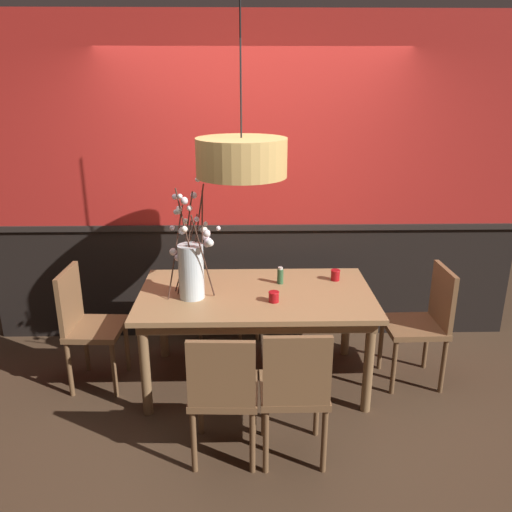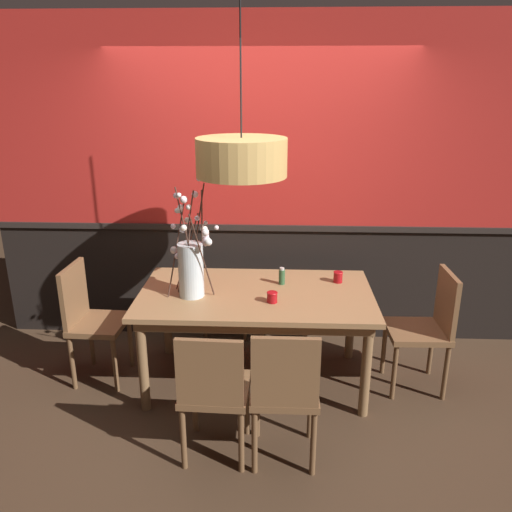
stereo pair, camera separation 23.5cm
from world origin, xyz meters
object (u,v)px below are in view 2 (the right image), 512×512
(chair_far_side_left, at_px, (229,276))
(chair_head_east_end, at_px, (428,324))
(chair_far_side_right, at_px, (284,280))
(chair_near_side_left, at_px, (214,388))
(dining_table, at_px, (256,302))
(condiment_bottle, at_px, (282,276))
(candle_holder_nearer_center, at_px, (272,297))
(chair_near_side_right, at_px, (285,389))
(pendant_lamp, at_px, (242,157))
(chair_head_west_end, at_px, (90,316))
(candle_holder_nearer_edge, at_px, (338,277))
(vase_with_blossoms, at_px, (191,266))

(chair_far_side_left, height_order, chair_head_east_end, chair_head_east_end)
(chair_far_side_right, bearing_deg, chair_near_side_left, -103.74)
(dining_table, bearing_deg, condiment_bottle, 42.01)
(chair_far_side_right, height_order, candle_holder_nearer_center, chair_far_side_right)
(chair_near_side_right, bearing_deg, chair_far_side_right, 89.65)
(chair_near_side_left, relative_size, pendant_lamp, 0.77)
(chair_head_west_end, xyz_separation_m, candle_holder_nearer_center, (1.40, -0.18, 0.26))
(chair_near_side_left, height_order, chair_far_side_left, chair_far_side_left)
(chair_head_east_end, distance_m, condiment_bottle, 1.14)
(chair_far_side_right, height_order, chair_head_west_end, chair_head_west_end)
(candle_holder_nearer_edge, bearing_deg, dining_table, -159.99)
(chair_head_east_end, relative_size, condiment_bottle, 7.00)
(chair_near_side_left, relative_size, candle_holder_nearer_edge, 10.31)
(chair_near_side_right, bearing_deg, condiment_bottle, 91.00)
(dining_table, height_order, chair_far_side_left, chair_far_side_left)
(vase_with_blossoms, bearing_deg, condiment_bottle, 20.73)
(chair_near_side_right, height_order, vase_with_blossoms, vase_with_blossoms)
(chair_far_side_left, bearing_deg, condiment_bottle, -57.24)
(candle_holder_nearer_center, bearing_deg, pendant_lamp, 141.57)
(chair_head_east_end, bearing_deg, chair_head_west_end, 179.65)
(chair_far_side_right, xyz_separation_m, candle_holder_nearer_center, (-0.10, -1.07, 0.29))
(candle_holder_nearer_edge, bearing_deg, pendant_lamp, -162.59)
(chair_head_east_end, bearing_deg, chair_far_side_right, 139.34)
(dining_table, xyz_separation_m, candle_holder_nearer_center, (0.12, -0.18, 0.12))
(condiment_bottle, bearing_deg, chair_near_side_right, -89.00)
(chair_head_west_end, bearing_deg, candle_holder_nearer_center, -7.15)
(dining_table, height_order, chair_head_west_end, chair_head_west_end)
(dining_table, height_order, chair_near_side_right, chair_near_side_right)
(candle_holder_nearer_edge, bearing_deg, chair_near_side_right, -110.27)
(chair_near_side_left, xyz_separation_m, candle_holder_nearer_edge, (0.84, 1.11, 0.30))
(candle_holder_nearer_edge, bearing_deg, chair_head_east_end, -20.47)
(condiment_bottle, distance_m, pendant_lamp, 0.99)
(chair_near_side_left, height_order, condiment_bottle, same)
(chair_near_side_left, height_order, pendant_lamp, pendant_lamp)
(chair_near_side_right, xyz_separation_m, condiment_bottle, (-0.02, 1.08, 0.30))
(chair_head_west_end, height_order, vase_with_blossoms, vase_with_blossoms)
(chair_near_side_left, relative_size, chair_head_west_end, 0.95)
(pendant_lamp, bearing_deg, condiment_bottle, 30.58)
(chair_far_side_right, distance_m, vase_with_blossoms, 1.28)
(dining_table, relative_size, condiment_bottle, 12.96)
(chair_near_side_right, height_order, candle_holder_nearer_center, chair_near_side_right)
(chair_far_side_left, distance_m, vase_with_blossoms, 1.12)
(dining_table, bearing_deg, chair_near_side_right, -76.88)
(dining_table, relative_size, chair_head_east_end, 1.85)
(candle_holder_nearer_center, relative_size, pendant_lamp, 0.07)
(condiment_bottle, bearing_deg, chair_far_side_left, 122.76)
(dining_table, xyz_separation_m, chair_far_side_right, (0.22, 0.90, -0.17))
(chair_head_east_end, distance_m, pendant_lamp, 1.84)
(candle_holder_nearer_center, xyz_separation_m, condiment_bottle, (0.07, 0.35, 0.02))
(chair_near_side_right, height_order, condiment_bottle, chair_near_side_right)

